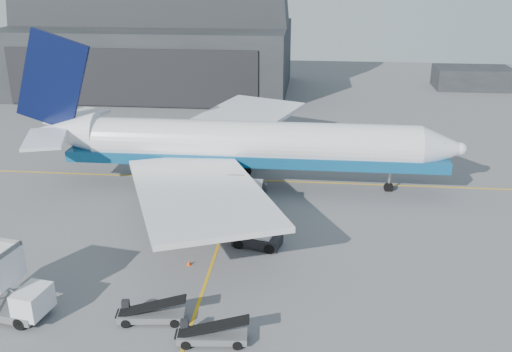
# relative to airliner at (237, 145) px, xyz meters

# --- Properties ---
(ground) EXTENTS (200.00, 200.00, 0.00)m
(ground) POSITION_rel_airliner_xyz_m (0.19, -18.22, -4.74)
(ground) COLOR #565659
(ground) RESTS_ON ground
(taxi_lines) EXTENTS (80.00, 42.12, 0.02)m
(taxi_lines) POSITION_rel_airliner_xyz_m (0.19, -5.55, -4.73)
(taxi_lines) COLOR gold
(taxi_lines) RESTS_ON ground
(hangar) EXTENTS (50.00, 28.30, 28.00)m
(hangar) POSITION_rel_airliner_xyz_m (-21.81, 46.72, 4.81)
(hangar) COLOR black
(hangar) RESTS_ON ground
(distant_bldg_a) EXTENTS (14.00, 8.00, 4.00)m
(distant_bldg_a) POSITION_rel_airliner_xyz_m (38.19, 53.78, -4.74)
(distant_bldg_a) COLOR black
(distant_bldg_a) RESTS_ON ground
(airliner) EXTENTS (48.22, 46.76, 16.92)m
(airliner) POSITION_rel_airliner_xyz_m (0.00, 0.00, 0.00)
(airliner) COLOR white
(airliner) RESTS_ON ground
(pushback_tug) EXTENTS (4.47, 3.20, 1.88)m
(pushback_tug) POSITION_rel_airliner_xyz_m (3.71, -13.68, -4.03)
(pushback_tug) COLOR black
(pushback_tug) RESTS_ON ground
(belt_loader_a) EXTENTS (4.95, 2.14, 1.86)m
(belt_loader_a) POSITION_rel_airliner_xyz_m (-2.68, -25.40, -4.16)
(belt_loader_a) COLOR slate
(belt_loader_a) RESTS_ON ground
(belt_loader_b) EXTENTS (4.94, 2.06, 1.86)m
(belt_loader_b) POSITION_rel_airliner_xyz_m (1.90, -27.28, -4.16)
(belt_loader_b) COLOR slate
(belt_loader_b) RESTS_ON ground
(traffic_cone) EXTENTS (0.35, 0.35, 0.51)m
(traffic_cone) POSITION_rel_airliner_xyz_m (-1.68, -17.64, -4.49)
(traffic_cone) COLOR #E84507
(traffic_cone) RESTS_ON ground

